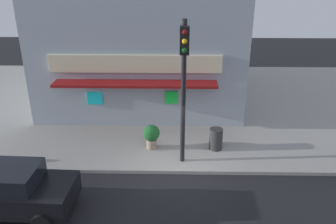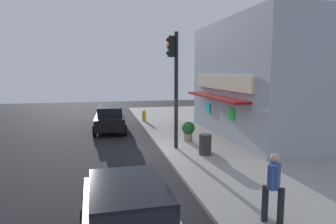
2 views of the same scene
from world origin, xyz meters
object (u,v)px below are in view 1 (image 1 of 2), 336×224
potted_plant_by_doorway (151,135)px  parked_car_black (1,189)px  trash_can (216,139)px  traffic_light (184,77)px

potted_plant_by_doorway → parked_car_black: bearing=-138.8°
trash_can → parked_car_black: bearing=-151.2°
potted_plant_by_doorway → parked_car_black: size_ratio=0.23×
traffic_light → potted_plant_by_doorway: bearing=139.4°
trash_can → potted_plant_by_doorway: (-2.66, -0.00, 0.15)m
trash_can → traffic_light: bearing=-142.5°
traffic_light → parked_car_black: size_ratio=1.19×
trash_can → potted_plant_by_doorway: 2.67m
traffic_light → trash_can: bearing=37.5°
potted_plant_by_doorway → traffic_light: bearing=-40.6°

